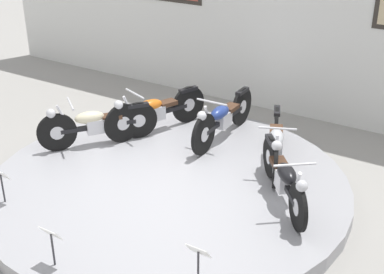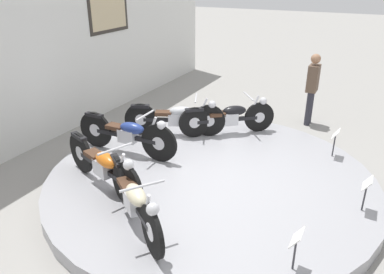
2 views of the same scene
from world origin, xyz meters
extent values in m
plane|color=gray|center=(0.00, 0.00, 0.00)|extent=(60.00, 60.00, 0.00)
cylinder|color=#99999E|center=(0.00, 0.00, 0.11)|extent=(5.27, 5.27, 0.22)
cube|color=silver|center=(0.00, 3.83, 2.18)|extent=(14.00, 0.20, 4.36)
cube|color=#2D2823|center=(2.40, 3.72, 2.40)|extent=(1.40, 0.02, 1.00)
cube|color=#C6B289|center=(2.40, 3.71, 2.40)|extent=(1.24, 0.02, 0.84)
cylinder|color=black|center=(-2.03, -0.17, 0.54)|extent=(0.43, 0.54, 0.64)
cylinder|color=silver|center=(-2.03, -0.17, 0.54)|extent=(0.19, 0.22, 0.22)
cylinder|color=black|center=(-1.22, 0.91, 0.54)|extent=(0.43, 0.54, 0.64)
cylinder|color=silver|center=(-1.22, 0.91, 0.54)|extent=(0.19, 0.22, 0.22)
cube|color=black|center=(-1.63, 0.37, 0.54)|extent=(0.80, 1.04, 0.07)
cube|color=silver|center=(-1.65, 0.33, 0.56)|extent=(0.35, 0.38, 0.24)
ellipsoid|color=beige|center=(-1.71, 0.25, 0.72)|extent=(0.46, 0.52, 0.20)
cube|color=#472D1E|center=(-1.49, 0.54, 0.68)|extent=(0.35, 0.38, 0.07)
cube|color=black|center=(-1.22, 0.91, 0.81)|extent=(0.30, 0.35, 0.06)
cylinder|color=silver|center=(-1.94, -0.06, 0.74)|extent=(0.19, 0.23, 0.54)
cylinder|color=silver|center=(-1.88, 0.03, 1.00)|extent=(0.45, 0.35, 0.03)
sphere|color=silver|center=(-2.07, -0.22, 0.88)|extent=(0.15, 0.15, 0.15)
cylinder|color=black|center=(-1.35, 0.65, 0.55)|extent=(0.29, 0.65, 0.67)
cylinder|color=silver|center=(-1.35, 0.65, 0.55)|extent=(0.14, 0.24, 0.23)
cylinder|color=black|center=(-0.87, 1.91, 0.55)|extent=(0.29, 0.65, 0.67)
cylinder|color=silver|center=(-0.87, 1.91, 0.55)|extent=(0.14, 0.24, 0.23)
cube|color=black|center=(-1.11, 1.28, 0.55)|extent=(0.51, 1.19, 0.07)
cube|color=silver|center=(-1.12, 1.24, 0.57)|extent=(0.30, 0.37, 0.24)
ellipsoid|color=#D16619|center=(-1.16, 1.15, 0.73)|extent=(0.38, 0.53, 0.20)
cube|color=#472D1E|center=(-1.03, 1.48, 0.69)|extent=(0.30, 0.37, 0.07)
cube|color=black|center=(-0.87, 1.91, 0.84)|extent=(0.22, 0.37, 0.06)
cylinder|color=silver|center=(-1.30, 0.79, 0.75)|extent=(0.13, 0.25, 0.54)
cylinder|color=silver|center=(-1.26, 0.89, 1.01)|extent=(0.52, 0.22, 0.03)
sphere|color=silver|center=(-1.37, 0.59, 0.89)|extent=(0.15, 0.15, 0.15)
cylinder|color=black|center=(0.01, 0.97, 0.56)|extent=(0.07, 0.68, 0.68)
cylinder|color=silver|center=(0.01, 0.97, 0.56)|extent=(0.07, 0.24, 0.24)
cylinder|color=black|center=(-0.01, 2.32, 0.56)|extent=(0.07, 0.68, 0.68)
cylinder|color=silver|center=(-0.01, 2.32, 0.56)|extent=(0.07, 0.24, 0.24)
cube|color=black|center=(0.00, 1.65, 0.56)|extent=(0.09, 1.24, 0.07)
cube|color=silver|center=(0.00, 1.61, 0.58)|extent=(0.21, 0.32, 0.24)
ellipsoid|color=navy|center=(0.00, 1.51, 0.74)|extent=(0.23, 0.48, 0.20)
cube|color=#472D1E|center=(0.00, 1.87, 0.70)|extent=(0.21, 0.32, 0.07)
cube|color=black|center=(-0.01, 2.32, 0.84)|extent=(0.11, 0.36, 0.06)
cylinder|color=silver|center=(0.01, 1.12, 0.76)|extent=(0.05, 0.25, 0.54)
cylinder|color=silver|center=(0.01, 1.23, 1.02)|extent=(0.54, 0.04, 0.03)
sphere|color=silver|center=(0.01, 0.91, 0.90)|extent=(0.15, 0.15, 0.15)
cylinder|color=black|center=(1.38, 0.66, 0.54)|extent=(0.31, 0.61, 0.65)
cylinder|color=silver|center=(1.38, 0.66, 0.54)|extent=(0.15, 0.23, 0.23)
cylinder|color=black|center=(0.84, 1.90, 0.54)|extent=(0.31, 0.61, 0.65)
cylinder|color=silver|center=(0.84, 1.90, 0.54)|extent=(0.15, 0.23, 0.23)
cube|color=black|center=(1.11, 1.28, 0.54)|extent=(0.56, 1.17, 0.07)
cube|color=silver|center=(1.13, 1.24, 0.56)|extent=(0.31, 0.37, 0.24)
ellipsoid|color=#B2B5BA|center=(1.17, 1.15, 0.72)|extent=(0.39, 0.53, 0.20)
cube|color=#472D1E|center=(1.02, 1.48, 0.68)|extent=(0.31, 0.37, 0.07)
cube|color=black|center=(0.84, 1.90, 0.82)|extent=(0.24, 0.37, 0.06)
cylinder|color=silver|center=(1.32, 0.80, 0.74)|extent=(0.14, 0.25, 0.54)
cylinder|color=silver|center=(1.28, 0.90, 1.00)|extent=(0.51, 0.25, 0.03)
sphere|color=silver|center=(1.40, 0.61, 0.88)|extent=(0.15, 0.15, 0.15)
cylinder|color=black|center=(2.05, -0.16, 0.53)|extent=(0.43, 0.51, 0.62)
cylinder|color=silver|center=(2.05, -0.16, 0.53)|extent=(0.19, 0.21, 0.22)
cylinder|color=black|center=(1.20, 0.89, 0.53)|extent=(0.43, 0.51, 0.62)
cylinder|color=silver|center=(1.20, 0.89, 0.53)|extent=(0.19, 0.21, 0.22)
cube|color=black|center=(1.63, 0.37, 0.53)|extent=(0.84, 1.01, 0.07)
cube|color=silver|center=(1.65, 0.33, 0.55)|extent=(0.36, 0.37, 0.24)
ellipsoid|color=black|center=(1.71, 0.26, 0.71)|extent=(0.47, 0.51, 0.20)
cube|color=#472D1E|center=(1.49, 0.54, 0.67)|extent=(0.36, 0.37, 0.07)
cube|color=black|center=(1.20, 0.89, 0.79)|extent=(0.30, 0.34, 0.06)
cylinder|color=silver|center=(1.96, -0.04, 0.73)|extent=(0.19, 0.22, 0.54)
cylinder|color=silver|center=(1.89, 0.04, 0.99)|extent=(0.44, 0.37, 0.03)
sphere|color=silver|center=(2.09, -0.20, 0.87)|extent=(0.15, 0.15, 0.15)
cylinder|color=#333338|center=(-1.54, -1.69, 0.43)|extent=(0.02, 0.02, 0.42)
cube|color=white|center=(-1.54, -1.69, 0.65)|extent=(0.26, 0.11, 0.15)
cylinder|color=#333338|center=(0.00, -2.29, 0.43)|extent=(0.02, 0.02, 0.42)
cube|color=white|center=(0.00, -2.29, 0.65)|extent=(0.26, 0.11, 0.15)
cylinder|color=#333338|center=(1.54, -1.69, 0.43)|extent=(0.02, 0.02, 0.42)
cube|color=white|center=(1.54, -1.69, 0.65)|extent=(0.26, 0.11, 0.15)
cylinder|color=#2D2D38|center=(3.41, -0.90, 0.39)|extent=(0.13, 0.13, 0.78)
cylinder|color=#2D2D38|center=(3.57, -0.90, 0.39)|extent=(0.13, 0.13, 0.78)
cube|color=brown|center=(3.49, -0.90, 1.08)|extent=(0.36, 0.22, 0.59)
sphere|color=#9E7051|center=(3.49, -0.90, 1.51)|extent=(0.21, 0.21, 0.21)
camera|label=1|loc=(3.90, -5.57, 4.15)|focal=50.00mm
camera|label=2|loc=(-4.90, -2.12, 3.24)|focal=35.00mm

